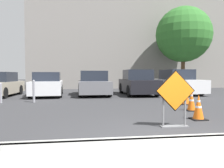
# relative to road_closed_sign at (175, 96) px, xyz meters

# --- Properties ---
(ground_plane) EXTENTS (96.00, 96.00, 0.00)m
(ground_plane) POSITION_rel_road_closed_sign_xyz_m (-0.62, 8.76, -0.77)
(ground_plane) COLOR #333335
(curb_lip) EXTENTS (26.24, 0.20, 0.14)m
(curb_lip) POSITION_rel_road_closed_sign_xyz_m (-0.62, -1.24, -0.70)
(curb_lip) COLOR #999993
(curb_lip) RESTS_ON ground_plane
(road_closed_sign) EXTENTS (1.01, 0.20, 1.41)m
(road_closed_sign) POSITION_rel_road_closed_sign_xyz_m (0.00, 0.00, 0.00)
(road_closed_sign) COLOR black
(road_closed_sign) RESTS_ON ground_plane
(traffic_cone_nearest) EXTENTS (0.42, 0.42, 0.73)m
(traffic_cone_nearest) POSITION_rel_road_closed_sign_xyz_m (1.05, 0.75, -0.41)
(traffic_cone_nearest) COLOR black
(traffic_cone_nearest) RESTS_ON ground_plane
(traffic_cone_second) EXTENTS (0.39, 0.39, 0.75)m
(traffic_cone_second) POSITION_rel_road_closed_sign_xyz_m (1.62, 2.24, -0.40)
(traffic_cone_second) COLOR black
(traffic_cone_second) RESTS_ON ground_plane
(traffic_cone_third) EXTENTS (0.49, 0.49, 0.75)m
(traffic_cone_third) POSITION_rel_road_closed_sign_xyz_m (2.21, 3.87, -0.40)
(traffic_cone_third) COLOR black
(traffic_cone_third) RESTS_ON ground_plane
(parked_car_second) EXTENTS (1.99, 4.11, 1.44)m
(parked_car_second) POSITION_rel_road_closed_sign_xyz_m (-4.37, 8.61, -0.10)
(parked_car_second) COLOR silver
(parked_car_second) RESTS_ON ground_plane
(parked_car_third) EXTENTS (1.94, 4.19, 1.53)m
(parked_car_third) POSITION_rel_road_closed_sign_xyz_m (-1.54, 8.75, -0.07)
(parked_car_third) COLOR slate
(parked_car_third) RESTS_ON ground_plane
(parked_car_fourth) EXTENTS (1.89, 4.09, 1.61)m
(parked_car_fourth) POSITION_rel_road_closed_sign_xyz_m (1.28, 8.55, -0.03)
(parked_car_fourth) COLOR black
(parked_car_fourth) RESTS_ON ground_plane
(parked_car_fifth) EXTENTS (2.19, 4.63, 1.63)m
(parked_car_fifth) POSITION_rel_road_closed_sign_xyz_m (4.11, 8.92, -0.03)
(parked_car_fifth) COLOR silver
(parked_car_fifth) RESTS_ON ground_plane
(bollard_nearest) EXTENTS (0.12, 0.12, 1.05)m
(bollard_nearest) POSITION_rel_road_closed_sign_xyz_m (-4.49, 5.40, -0.22)
(bollard_nearest) COLOR gray
(bollard_nearest) RESTS_ON ground_plane
(bollard_second) EXTENTS (0.12, 0.12, 0.93)m
(bollard_second) POSITION_rel_road_closed_sign_xyz_m (-5.94, 5.40, -0.28)
(bollard_second) COLOR gray
(bollard_second) RESTS_ON ground_plane
(building_facade_backdrop) EXTENTS (18.81, 5.00, 8.48)m
(building_facade_backdrop) POSITION_rel_road_closed_sign_xyz_m (2.27, 17.20, 3.47)
(building_facade_backdrop) COLOR gray
(building_facade_backdrop) RESTS_ON ground_plane
(street_tree_behind_lot) EXTENTS (4.58, 4.58, 6.91)m
(street_tree_behind_lot) POSITION_rel_road_closed_sign_xyz_m (6.14, 12.25, 3.85)
(street_tree_behind_lot) COLOR #513823
(street_tree_behind_lot) RESTS_ON ground_plane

